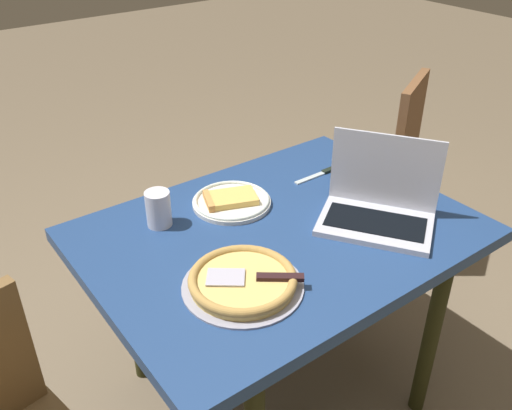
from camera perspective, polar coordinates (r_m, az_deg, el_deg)
ground_plane at (r=2.13m, az=1.99°, el=-18.34°), size 12.00×12.00×0.00m
dining_table at (r=1.70m, az=2.37°, el=-4.57°), size 1.13×0.84×0.70m
laptop at (r=1.71m, az=12.52°, el=0.05°), size 0.37×0.40×0.26m
pizza_plate at (r=1.77m, az=-2.58°, el=0.43°), size 0.25×0.25×0.04m
pizza_tray at (r=1.43m, az=-1.36°, el=-7.82°), size 0.32×0.32×0.04m
table_knife at (r=1.98m, az=7.02°, el=3.37°), size 0.22×0.02×0.01m
drink_cup at (r=1.68m, az=-10.01°, el=-0.34°), size 0.08×0.08×0.11m
chair_far at (r=2.58m, az=12.79°, el=4.63°), size 0.51×0.51×0.88m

